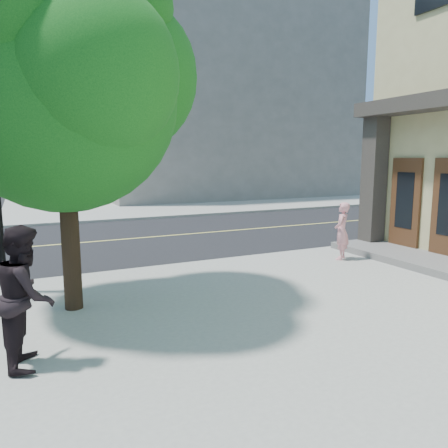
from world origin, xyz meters
TOP-DOWN VIEW (x-y plane):
  - ground at (0.00, 0.00)m, footprint 140.00×140.00m
  - road_ew at (0.00, 4.50)m, footprint 140.00×9.00m
  - sidewalk_ne at (13.50, 21.50)m, footprint 29.00×25.00m
  - filler_ne at (14.00, 22.00)m, footprint 18.00×16.00m
  - man_on_phone at (7.68, -1.47)m, footprint 0.67×0.64m
  - pedestrian at (0.00, -4.30)m, footprint 0.80×0.97m
  - street_tree at (0.87, -2.35)m, footprint 4.83×4.39m

SIDE VIEW (x-z plane):
  - ground at x=0.00m, z-range 0.00..0.00m
  - road_ew at x=0.00m, z-range 0.00..0.01m
  - sidewalk_ne at x=13.50m, z-range 0.00..0.12m
  - man_on_phone at x=7.68m, z-range 0.12..1.66m
  - pedestrian at x=0.00m, z-range 0.12..1.97m
  - street_tree at x=0.87m, z-range 1.05..7.46m
  - filler_ne at x=14.00m, z-range 0.12..14.12m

